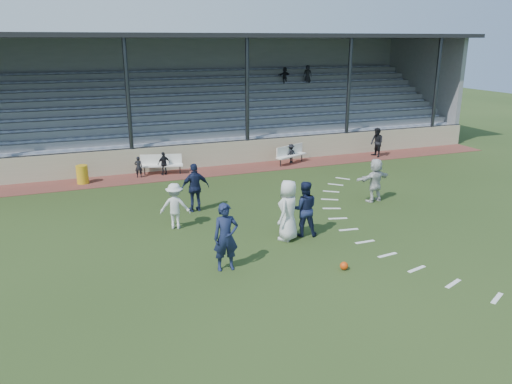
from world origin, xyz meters
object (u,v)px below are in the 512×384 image
football (344,266)px  official (377,142)px  bench_right (290,153)px  player_navy_lead (226,237)px  trash_bin (82,174)px  bench_left (162,162)px  player_white_lead (288,210)px

football → official: size_ratio=0.15×
bench_right → football: bearing=-131.7°
bench_right → player_navy_lead: bearing=-146.7°
trash_bin → football: bearing=-61.3°
football → player_navy_lead: size_ratio=0.12×
bench_right → official: (5.13, -0.29, 0.24)m
bench_left → player_white_lead: size_ratio=1.01×
bench_right → trash_bin: bench_right is taller
football → official: 14.90m
trash_bin → bench_right: bearing=0.7°
player_white_lead → player_navy_lead: size_ratio=1.02×
player_white_lead → official: size_ratio=1.25×
trash_bin → football: 13.69m
bench_right → player_navy_lead: 12.97m
trash_bin → player_navy_lead: (3.44, -10.77, 0.55)m
official → bench_right: bearing=-95.6°
player_navy_lead → official: player_navy_lead is taller
bench_left → official: official is taller
official → player_white_lead: bearing=-48.6°
trash_bin → official: bearing=-0.6°
bench_left → player_white_lead: player_white_lead is taller
trash_bin → football: trash_bin is taller
bench_right → trash_bin: (-10.46, -0.13, -0.14)m
bench_left → football: size_ratio=8.66×
bench_left → player_white_lead: 10.03m
trash_bin → player_navy_lead: player_navy_lead is taller
player_navy_lead → player_white_lead: bearing=33.0°
bench_left → bench_right: (6.77, -0.28, 0.00)m
bench_right → player_white_lead: bearing=-139.0°
football → official: official is taller
bench_left → bench_right: bearing=11.8°
trash_bin → player_navy_lead: size_ratio=0.42×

